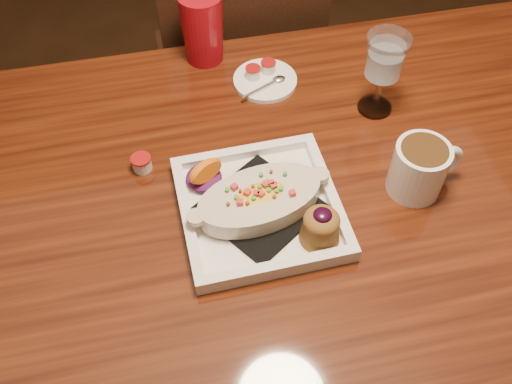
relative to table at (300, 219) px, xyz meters
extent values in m
plane|color=#321C10|center=(0.00, 0.00, -0.65)|extent=(7.00, 7.00, 0.00)
cube|color=#60260D|center=(0.00, 0.00, 0.08)|extent=(1.50, 0.90, 0.04)
cylinder|color=black|center=(-0.67, 0.37, -0.30)|extent=(0.07, 0.07, 0.71)
cylinder|color=black|center=(0.67, 0.37, -0.30)|extent=(0.07, 0.07, 0.71)
cube|color=black|center=(0.00, 0.70, -0.20)|extent=(0.42, 0.42, 0.04)
cylinder|color=black|center=(0.17, 0.87, -0.43)|extent=(0.04, 0.04, 0.45)
cylinder|color=black|center=(-0.17, 0.87, -0.43)|extent=(0.04, 0.04, 0.45)
cylinder|color=black|center=(0.17, 0.53, -0.43)|extent=(0.04, 0.04, 0.45)
cylinder|color=black|center=(-0.17, 0.53, -0.43)|extent=(0.04, 0.04, 0.45)
cube|color=black|center=(0.00, 0.51, 0.05)|extent=(0.40, 0.03, 0.46)
cube|color=white|center=(-0.09, -0.04, 0.10)|extent=(0.27, 0.27, 0.01)
cube|color=black|center=(-0.09, -0.04, 0.11)|extent=(0.23, 0.23, 0.01)
ellipsoid|color=yellow|center=(-0.09, -0.04, 0.13)|extent=(0.20, 0.13, 0.04)
ellipsoid|color=#56134D|center=(-0.17, 0.04, 0.12)|extent=(0.07, 0.07, 0.02)
cone|color=brown|center=(-0.01, -0.12, 0.13)|extent=(0.07, 0.07, 0.05)
ellipsoid|color=brown|center=(-0.01, -0.12, 0.16)|extent=(0.06, 0.06, 0.03)
ellipsoid|color=black|center=(-0.01, -0.12, 0.17)|extent=(0.03, 0.03, 0.01)
cylinder|color=white|center=(0.19, -0.04, 0.15)|extent=(0.10, 0.10, 0.10)
cylinder|color=#38230F|center=(0.19, -0.04, 0.19)|extent=(0.08, 0.08, 0.02)
torus|color=white|center=(0.24, -0.03, 0.15)|extent=(0.07, 0.02, 0.07)
cylinder|color=silver|center=(0.19, 0.17, 0.10)|extent=(0.07, 0.07, 0.01)
cylinder|color=silver|center=(0.19, 0.17, 0.14)|extent=(0.01, 0.01, 0.08)
cone|color=silver|center=(0.19, 0.17, 0.22)|extent=(0.08, 0.08, 0.09)
cylinder|color=white|center=(0.00, 0.29, 0.10)|extent=(0.13, 0.13, 0.01)
cylinder|color=white|center=(-0.03, 0.30, 0.12)|extent=(0.03, 0.03, 0.02)
cylinder|color=#B11515|center=(-0.03, 0.30, 0.13)|extent=(0.03, 0.03, 0.00)
cylinder|color=white|center=(0.01, 0.31, 0.12)|extent=(0.03, 0.03, 0.02)
cylinder|color=#B11515|center=(0.01, 0.31, 0.13)|extent=(0.03, 0.03, 0.00)
cylinder|color=white|center=(-0.28, 0.11, 0.11)|extent=(0.04, 0.04, 0.03)
cylinder|color=#B11515|center=(-0.28, 0.11, 0.12)|extent=(0.04, 0.04, 0.00)
cone|color=#A90C18|center=(-0.11, 0.40, 0.17)|extent=(0.09, 0.09, 0.16)
camera|label=1|loc=(-0.22, -0.60, 0.90)|focal=40.00mm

